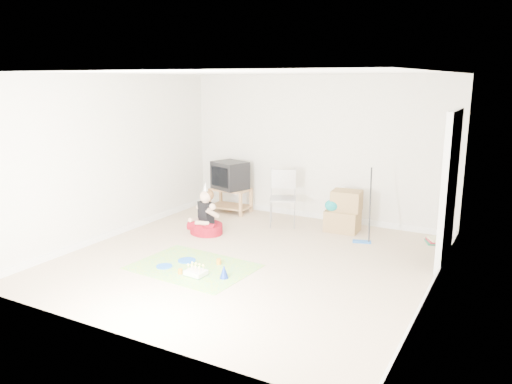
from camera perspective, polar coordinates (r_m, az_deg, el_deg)
The scene contains 16 objects.
ground at distance 7.20m, azimuth -0.84°, elevation -7.71°, with size 5.00×5.00×0.00m, color beige.
doorway_recess at distance 7.28m, azimuth 21.34°, elevation 0.02°, with size 0.02×0.90×2.05m, color black.
tv_stand at distance 9.62m, azimuth -2.96°, elevation -0.71°, with size 0.75×0.48×0.47m.
crt_tv at distance 9.53m, azimuth -2.99°, elevation 1.93°, with size 0.60×0.50×0.52m, color black.
folding_chair at distance 8.69m, azimuth 3.10°, elevation -0.76°, with size 0.59×0.58×1.00m.
cardboard_boxes at distance 8.53m, azimuth 9.98°, elevation -2.25°, with size 0.59×0.46×0.70m.
floor_mop at distance 8.01m, azimuth 12.08°, elevation -3.89°, with size 0.30×0.38×1.16m.
book_pile at distance 8.35m, azimuth 19.68°, elevation -5.25°, with size 0.30×0.33×0.09m.
seated_woman at distance 8.37m, azimuth -5.72°, elevation -3.45°, with size 0.80×0.80×0.87m.
party_mat at distance 6.98m, azimuth -7.20°, elevation -8.49°, with size 1.62×1.17×0.01m, color #E02F90.
birthday_cake at distance 6.67m, azimuth -6.90°, elevation -9.19°, with size 0.27×0.23×0.13m.
blue_plate_near at distance 7.19m, azimuth -7.92°, elevation -7.75°, with size 0.25×0.25×0.01m, color blue.
blue_plate_far at distance 7.04m, azimuth -10.44°, elevation -8.34°, with size 0.22×0.22×0.01m, color blue.
orange_cup_near at distance 7.01m, azimuth -4.27°, elevation -7.94°, with size 0.07×0.07×0.08m, color orange.
orange_cup_far at distance 6.75m, azimuth -8.66°, elevation -8.96°, with size 0.06×0.06×0.07m, color orange.
blue_party_hat at distance 6.53m, azimuth -3.68°, elevation -9.06°, with size 0.12×0.12×0.18m, color #1A3BBB.
Camera 1 is at (3.33, -5.87, 2.53)m, focal length 35.00 mm.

